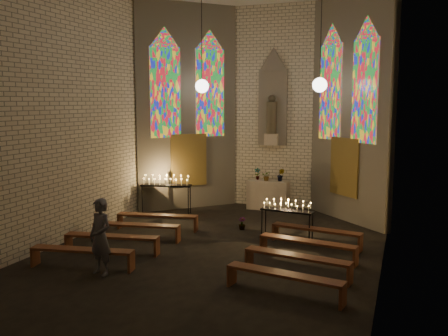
{
  "coord_description": "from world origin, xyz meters",
  "views": [
    {
      "loc": [
        4.38,
        -11.02,
        3.73
      ],
      "look_at": [
        0.06,
        0.83,
        2.03
      ],
      "focal_mm": 40.0,
      "sensor_mm": 36.0,
      "label": 1
    }
  ],
  "objects": [
    {
      "name": "altar",
      "position": [
        0.0,
        5.45,
        0.5
      ],
      "size": [
        1.4,
        0.6,
        1.0
      ],
      "primitive_type": "cube",
      "color": "beige",
      "rests_on": "ground"
    },
    {
      "name": "flower_vase_left",
      "position": [
        -0.43,
        5.54,
        1.2
      ],
      "size": [
        0.24,
        0.18,
        0.41
      ],
      "primitive_type": "imported",
      "rotation": [
        0.0,
        0.0,
        0.18
      ],
      "color": "#4C723F",
      "rests_on": "altar"
    },
    {
      "name": "pew_right_1",
      "position": [
        2.31,
        0.43,
        0.37
      ],
      "size": [
        2.38,
        0.73,
        0.45
      ],
      "rotation": [
        0.0,
        0.0,
        -0.17
      ],
      "color": "brown",
      "rests_on": "ground"
    },
    {
      "name": "floor",
      "position": [
        0.0,
        0.0,
        0.0
      ],
      "size": [
        12.0,
        12.0,
        0.0
      ],
      "primitive_type": "plane",
      "color": "black",
      "rests_on": "ground"
    },
    {
      "name": "room",
      "position": [
        -0.0,
        3.37,
        3.72
      ],
      "size": [
        8.22,
        12.43,
        7.0
      ],
      "color": "beige",
      "rests_on": "ground"
    },
    {
      "name": "pew_left_0",
      "position": [
        -2.31,
        1.63,
        0.37
      ],
      "size": [
        2.38,
        0.73,
        0.45
      ],
      "rotation": [
        0.0,
        0.0,
        0.17
      ],
      "color": "brown",
      "rests_on": "ground"
    },
    {
      "name": "pew_right_2",
      "position": [
        2.31,
        -0.77,
        0.37
      ],
      "size": [
        2.38,
        0.73,
        0.45
      ],
      "rotation": [
        0.0,
        0.0,
        -0.17
      ],
      "color": "brown",
      "rests_on": "ground"
    },
    {
      "name": "votive_stand_right",
      "position": [
        1.49,
        1.81,
        0.9
      ],
      "size": [
        1.45,
        0.51,
        1.05
      ],
      "rotation": [
        0.0,
        0.0,
        -0.13
      ],
      "color": "black",
      "rests_on": "ground"
    },
    {
      "name": "pew_left_2",
      "position": [
        -2.31,
        -0.77,
        0.37
      ],
      "size": [
        2.38,
        0.73,
        0.45
      ],
      "rotation": [
        0.0,
        0.0,
        0.17
      ],
      "color": "brown",
      "rests_on": "ground"
    },
    {
      "name": "pew_right_3",
      "position": [
        2.31,
        -1.97,
        0.37
      ],
      "size": [
        2.38,
        0.73,
        0.45
      ],
      "rotation": [
        0.0,
        0.0,
        -0.17
      ],
      "color": "brown",
      "rests_on": "ground"
    },
    {
      "name": "pew_left_3",
      "position": [
        -2.31,
        -1.97,
        0.37
      ],
      "size": [
        2.38,
        0.73,
        0.45
      ],
      "rotation": [
        0.0,
        0.0,
        0.17
      ],
      "color": "brown",
      "rests_on": "ground"
    },
    {
      "name": "pew_right_0",
      "position": [
        2.31,
        1.63,
        0.37
      ],
      "size": [
        2.38,
        0.73,
        0.45
      ],
      "rotation": [
        0.0,
        0.0,
        -0.17
      ],
      "color": "brown",
      "rests_on": "ground"
    },
    {
      "name": "flower_vase_center",
      "position": [
        -0.05,
        5.41,
        1.17
      ],
      "size": [
        0.32,
        0.28,
        0.34
      ],
      "primitive_type": "imported",
      "rotation": [
        0.0,
        0.0,
        0.06
      ],
      "color": "#4C723F",
      "rests_on": "altar"
    },
    {
      "name": "pew_left_1",
      "position": [
        -2.31,
        0.43,
        0.37
      ],
      "size": [
        2.38,
        0.73,
        0.45
      ],
      "rotation": [
        0.0,
        0.0,
        0.17
      ],
      "color": "brown",
      "rests_on": "ground"
    },
    {
      "name": "aisle_flower_pot",
      "position": [
        0.0,
        2.49,
        0.18
      ],
      "size": [
        0.23,
        0.23,
        0.36
      ],
      "primitive_type": "imported",
      "rotation": [
        0.0,
        0.0,
        0.13
      ],
      "color": "#4C723F",
      "rests_on": "ground"
    },
    {
      "name": "votive_stand_left",
      "position": [
        -3.0,
        3.6,
        1.05
      ],
      "size": [
        1.71,
        0.73,
        1.22
      ],
      "rotation": [
        0.0,
        0.0,
        0.21
      ],
      "color": "black",
      "rests_on": "ground"
    },
    {
      "name": "flower_vase_right",
      "position": [
        0.43,
        5.46,
        1.22
      ],
      "size": [
        0.26,
        0.22,
        0.44
      ],
      "primitive_type": "imported",
      "rotation": [
        0.0,
        0.0,
        0.09
      ],
      "color": "#4C723F",
      "rests_on": "altar"
    },
    {
      "name": "visitor",
      "position": [
        -1.69,
        -2.15,
        0.83
      ],
      "size": [
        0.7,
        0.57,
        1.67
      ],
      "primitive_type": "imported",
      "rotation": [
        0.0,
        0.0,
        -0.32
      ],
      "color": "#52515C",
      "rests_on": "ground"
    }
  ]
}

